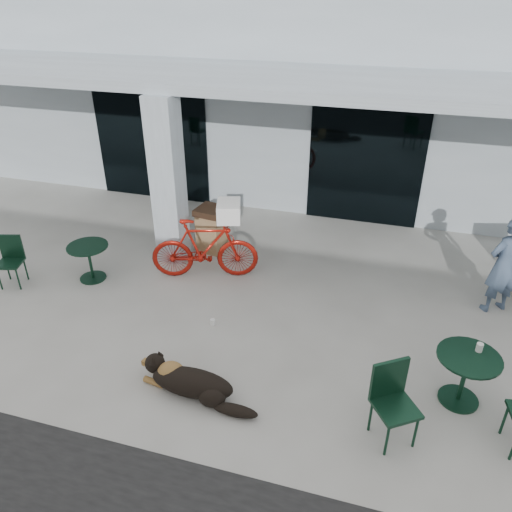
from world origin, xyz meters
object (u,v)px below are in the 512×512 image
(cafe_table_near, at_px, (90,262))
(person, at_px, (504,265))
(cafe_chair_near, at_px, (10,263))
(trash_receptacle, at_px, (212,229))
(cafe_table_far, at_px, (464,379))
(cafe_chair_far_a, at_px, (396,407))
(dog, at_px, (192,382))
(bicycle, at_px, (205,248))

(cafe_table_near, relative_size, person, 0.43)
(cafe_chair_near, xyz_separation_m, trash_receptacle, (2.94, 2.22, 0.00))
(cafe_table_far, bearing_deg, person, 74.22)
(cafe_chair_near, distance_m, cafe_table_far, 7.51)
(cafe_chair_near, xyz_separation_m, person, (8.13, 1.62, 0.39))
(cafe_chair_far_a, relative_size, trash_receptacle, 1.14)
(cafe_table_near, bearing_deg, cafe_chair_near, -155.32)
(cafe_table_far, xyz_separation_m, cafe_chair_far_a, (-0.82, -0.88, 0.15))
(cafe_chair_far_a, distance_m, trash_receptacle, 5.31)
(cafe_chair_far_a, bearing_deg, person, 30.90)
(cafe_chair_far_a, bearing_deg, dog, 145.64)
(bicycle, distance_m, cafe_chair_near, 3.42)
(dog, bearing_deg, bicycle, 117.24)
(cafe_table_near, distance_m, cafe_table_far, 6.37)
(dog, xyz_separation_m, person, (4.03, 3.20, 0.62))
(cafe_chair_far_a, height_order, person, person)
(trash_receptacle, bearing_deg, bicycle, -76.07)
(bicycle, height_order, person, person)
(dog, bearing_deg, cafe_chair_near, 168.13)
(dog, distance_m, cafe_chair_near, 4.40)
(cafe_table_near, height_order, person, person)
(dog, xyz_separation_m, cafe_chair_far_a, (2.56, 0.00, 0.30))
(bicycle, distance_m, cafe_table_near, 2.08)
(cafe_table_near, height_order, trash_receptacle, trash_receptacle)
(bicycle, distance_m, person, 4.97)
(bicycle, distance_m, cafe_chair_far_a, 4.47)
(cafe_table_far, distance_m, trash_receptacle, 5.39)
(cafe_chair_near, bearing_deg, cafe_chair_far_a, -29.09)
(cafe_table_near, distance_m, cafe_chair_far_a, 5.84)
(trash_receptacle, bearing_deg, person, -6.59)
(cafe_chair_near, distance_m, cafe_chair_far_a, 6.85)
(cafe_chair_near, xyz_separation_m, cafe_chair_far_a, (6.66, -1.58, 0.07))
(cafe_table_near, xyz_separation_m, cafe_table_far, (6.25, -1.27, 0.03))
(cafe_table_far, bearing_deg, cafe_chair_far_a, -132.89)
(person, distance_m, trash_receptacle, 5.24)
(cafe_table_near, bearing_deg, bicycle, 18.82)
(bicycle, bearing_deg, dog, -179.19)
(cafe_table_near, bearing_deg, cafe_table_far, -11.48)
(cafe_table_near, relative_size, cafe_chair_far_a, 0.70)
(bicycle, xyz_separation_m, trash_receptacle, (-0.24, 0.98, -0.12))
(cafe_table_near, bearing_deg, cafe_chair_far_a, -21.62)
(bicycle, xyz_separation_m, cafe_table_near, (-1.96, -0.67, -0.24))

